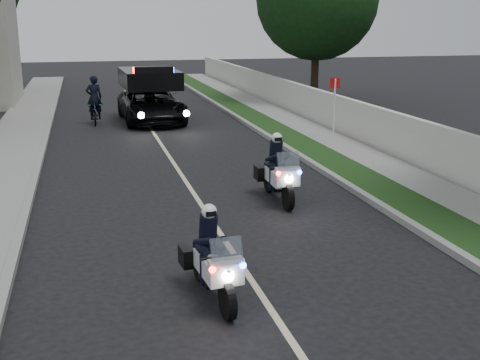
% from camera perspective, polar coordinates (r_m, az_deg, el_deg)
% --- Properties ---
extents(ground, '(120.00, 120.00, 0.00)m').
position_cam_1_polar(ground, '(10.35, 1.85, -10.47)').
color(ground, black).
rests_on(ground, ground).
extents(curb_right, '(0.20, 60.00, 0.15)m').
position_cam_1_polar(curb_right, '(20.61, 5.09, 2.53)').
color(curb_right, gray).
rests_on(curb_right, ground).
extents(grass_verge, '(1.20, 60.00, 0.16)m').
position_cam_1_polar(grass_verge, '(20.85, 6.91, 2.63)').
color(grass_verge, '#193814').
rests_on(grass_verge, ground).
extents(sidewalk_right, '(1.40, 60.00, 0.16)m').
position_cam_1_polar(sidewalk_right, '(21.35, 10.17, 2.79)').
color(sidewalk_right, gray).
rests_on(sidewalk_right, ground).
extents(property_wall, '(0.22, 60.00, 1.50)m').
position_cam_1_polar(property_wall, '(21.65, 12.67, 4.64)').
color(property_wall, beige).
rests_on(property_wall, ground).
extents(curb_left, '(0.20, 60.00, 0.15)m').
position_cam_1_polar(curb_left, '(19.53, -18.25, 1.16)').
color(curb_left, gray).
rests_on(curb_left, ground).
extents(lane_marking, '(0.12, 50.00, 0.01)m').
position_cam_1_polar(lane_marking, '(19.67, -6.26, 1.70)').
color(lane_marking, '#BFB78C').
rests_on(lane_marking, ground).
extents(police_moto_left, '(0.81, 1.89, 1.56)m').
position_cam_1_polar(police_moto_left, '(10.22, -2.57, -10.84)').
color(police_moto_left, silver).
rests_on(police_moto_left, ground).
extents(police_moto_right, '(0.74, 2.02, 1.70)m').
position_cam_1_polar(police_moto_right, '(15.45, 3.51, -1.88)').
color(police_moto_right, silver).
rests_on(police_moto_right, ground).
extents(police_suv, '(2.72, 5.56, 2.66)m').
position_cam_1_polar(police_suv, '(27.59, -8.18, 5.38)').
color(police_suv, black).
rests_on(police_suv, ground).
extents(bicycle, '(0.62, 1.73, 0.90)m').
position_cam_1_polar(bicycle, '(27.46, -13.25, 5.10)').
color(bicycle, black).
rests_on(bicycle, ground).
extents(cyclist, '(0.72, 0.52, 1.88)m').
position_cam_1_polar(cyclist, '(27.46, -13.25, 5.10)').
color(cyclist, black).
rests_on(cyclist, ground).
extents(sign_post, '(0.43, 0.43, 2.49)m').
position_cam_1_polar(sign_post, '(22.46, 8.61, 3.24)').
color(sign_post, red).
rests_on(sign_post, ground).
extents(tree_right_d, '(6.75, 6.75, 10.57)m').
position_cam_1_polar(tree_right_d, '(33.41, 6.90, 7.04)').
color(tree_right_d, '#143612').
rests_on(tree_right_d, ground).
extents(tree_right_e, '(7.30, 7.30, 10.55)m').
position_cam_1_polar(tree_right_e, '(35.16, 6.83, 7.42)').
color(tree_right_e, black).
rests_on(tree_right_e, ground).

